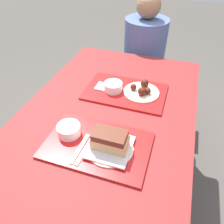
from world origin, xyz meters
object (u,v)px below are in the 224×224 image
Objects in this scene: brisket_sandwich_plate at (110,143)px; bowl_coleslaw_far at (113,86)px; tray_near at (97,145)px; wings_plate_far at (142,90)px; bowl_coleslaw_near at (69,129)px; person_seated_across at (145,46)px; tray_far at (125,92)px.

bowl_coleslaw_far is (-0.12, 0.42, -0.01)m from brisket_sandwich_plate.
tray_near is 4.33× the size of bowl_coleslaw_far.
bowl_coleslaw_far is at bearing -169.44° from wings_plate_far.
bowl_coleslaw_near is 0.52× the size of wings_plate_far.
brisket_sandwich_plate is 1.91× the size of bowl_coleslaw_far.
bowl_coleslaw_far is at bearing -92.63° from person_seated_across.
brisket_sandwich_plate is 0.99× the size of wings_plate_far.
bowl_coleslaw_near is 1.00× the size of bowl_coleslaw_far.
tray_near is 0.46m from wings_plate_far.
wings_plate_far is (0.24, 0.43, -0.01)m from bowl_coleslaw_near.
wings_plate_far is 0.73m from person_seated_across.
bowl_coleslaw_near is at bearing -101.60° from bowl_coleslaw_far.
tray_near is 2.27× the size of brisket_sandwich_plate.
brisket_sandwich_plate is 0.29× the size of person_seated_across.
bowl_coleslaw_far reaches higher than tray_far.
bowl_coleslaw_near is at bearing -95.79° from person_seated_across.
wings_plate_far is at bearing 77.42° from tray_near.
brisket_sandwich_plate reaches higher than tray_near.
person_seated_across reaches higher than tray_far.
wings_plate_far reaches higher than tray_far.
person_seated_across reaches higher than bowl_coleslaw_far.
bowl_coleslaw_far is at bearing 78.40° from bowl_coleslaw_near.
person_seated_across reaches higher than tray_near.
tray_near is at bearing -90.92° from tray_far.
bowl_coleslaw_near is at bearing 172.55° from brisket_sandwich_plate.
bowl_coleslaw_far is (0.08, 0.40, 0.00)m from bowl_coleslaw_near.
person_seated_across is (0.03, 0.74, -0.06)m from bowl_coleslaw_far.
tray_near is at bearing -102.58° from wings_plate_far.
tray_near is at bearing 173.41° from brisket_sandwich_plate.
wings_plate_far reaches higher than tray_near.
bowl_coleslaw_near is 1.15m from person_seated_across.
wings_plate_far is at bearing 85.22° from brisket_sandwich_plate.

